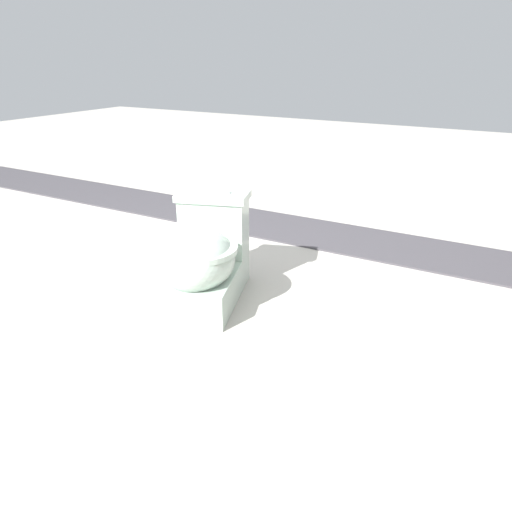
{
  "coord_description": "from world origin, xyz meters",
  "views": [
    {
      "loc": [
        1.8,
        1.61,
        1.18
      ],
      "look_at": [
        -0.06,
        0.56,
        0.3
      ],
      "focal_mm": 35.0,
      "sensor_mm": 36.0,
      "label": 1
    }
  ],
  "objects": [
    {
      "name": "ground_plane",
      "position": [
        0.0,
        0.0,
        0.0
      ],
      "size": [
        14.0,
        14.0,
        0.0
      ],
      "primitive_type": "plane",
      "color": "#B7B2A8"
    },
    {
      "name": "gravel_strip",
      "position": [
        -1.25,
        0.5,
        0.01
      ],
      "size": [
        0.56,
        8.0,
        0.01
      ],
      "primitive_type": "cube",
      "color": "#423F44",
      "rests_on": "ground"
    },
    {
      "name": "toilet",
      "position": [
        -0.05,
        0.26,
        0.22
      ],
      "size": [
        0.71,
        0.55,
        0.52
      ],
      "rotation": [
        0.0,
        0.0,
        0.33
      ],
      "color": "#B2C6B7",
      "rests_on": "ground"
    }
  ]
}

